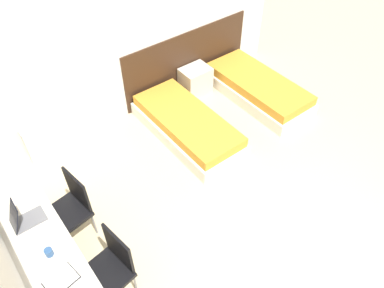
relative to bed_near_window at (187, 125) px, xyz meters
The scene contains 13 objects.
ground_plane 2.76m from the bed_near_window, 98.69° to the right, with size 20.00×20.00×0.00m, color beige.
wall_back 1.63m from the bed_near_window, 111.57° to the left, with size 6.01×0.05×2.70m.
headboard_panel 1.33m from the bed_near_window, 52.39° to the left, with size 2.55×0.03×1.08m.
bed_near_window is the anchor object (origin of this frame).
bed_near_door 1.56m from the bed_near_window, ahead, with size 0.88×1.97×0.38m.
nightstand 1.11m from the bed_near_window, 45.20° to the left, with size 0.51×0.39×0.50m.
radiator 1.93m from the bed_near_window, 151.00° to the left, with size 1.04×0.12×0.59m.
desk 2.86m from the bed_near_window, 158.33° to the right, with size 0.58×2.45×0.73m.
chair_near_laptop 2.26m from the bed_near_window, 165.62° to the right, with size 0.54×0.54×0.92m.
chair_near_notebook 2.66m from the bed_near_window, 145.03° to the right, with size 0.54×0.54×0.92m.
laptop 2.80m from the bed_near_window, 166.51° to the right, with size 0.35×0.23×0.34m.
open_notebook 3.07m from the bed_near_window, 150.64° to the right, with size 0.33×0.27×0.02m.
mug 2.91m from the bed_near_window, 156.08° to the right, with size 0.08×0.08×0.09m.
Camera 1 is at (-2.19, -0.76, 4.18)m, focal length 35.00 mm.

